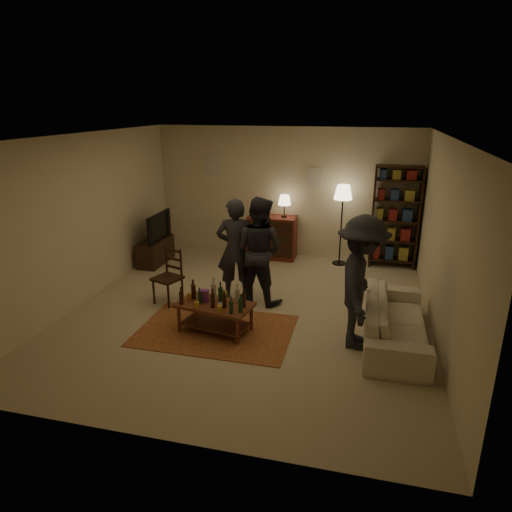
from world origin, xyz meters
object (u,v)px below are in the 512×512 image
(floor_lamp, at_px, (343,198))
(dresser, at_px, (272,236))
(coffee_table, at_px, (215,306))
(sofa, at_px, (396,321))
(person_left, at_px, (235,250))
(dining_chair, at_px, (170,274))
(tv_stand, at_px, (155,245))
(person_right, at_px, (259,250))
(bookshelf, at_px, (395,216))
(person_by_sofa, at_px, (361,283))

(floor_lamp, bearing_deg, dresser, 177.44)
(dresser, bearing_deg, coffee_table, -91.82)
(sofa, relative_size, person_left, 1.22)
(dining_chair, relative_size, tv_stand, 0.88)
(coffee_table, distance_m, person_right, 1.35)
(coffee_table, xyz_separation_m, tv_stand, (-2.14, 2.52, -0.01))
(bookshelf, height_order, floor_lamp, bookshelf)
(tv_stand, relative_size, person_right, 0.60)
(bookshelf, distance_m, floor_lamp, 1.08)
(tv_stand, bearing_deg, bookshelf, 11.80)
(dresser, relative_size, floor_lamp, 0.84)
(dining_chair, xyz_separation_m, bookshelf, (3.59, 2.71, 0.55))
(dining_chair, distance_m, tv_stand, 2.05)
(dining_chair, height_order, bookshelf, bookshelf)
(sofa, bearing_deg, coffee_table, 97.39)
(coffee_table, distance_m, bookshelf, 4.38)
(person_right, bearing_deg, person_left, 17.89)
(dining_chair, relative_size, dresser, 0.69)
(person_left, relative_size, person_right, 0.97)
(dresser, relative_size, bookshelf, 0.67)
(bookshelf, xyz_separation_m, sofa, (-0.05, -3.18, -0.73))
(person_right, relative_size, person_by_sofa, 0.97)
(tv_stand, height_order, bookshelf, bookshelf)
(sofa, distance_m, person_right, 2.39)
(coffee_table, bearing_deg, bookshelf, 53.99)
(tv_stand, distance_m, person_right, 2.87)
(dresser, distance_m, sofa, 3.93)
(floor_lamp, relative_size, person_by_sofa, 0.90)
(tv_stand, height_order, sofa, tv_stand)
(person_left, bearing_deg, bookshelf, -151.86)
(dining_chair, distance_m, dresser, 2.88)
(tv_stand, bearing_deg, dresser, 22.07)
(person_right, height_order, person_by_sofa, person_by_sofa)
(dining_chair, distance_m, person_left, 1.15)
(dining_chair, distance_m, sofa, 3.58)
(dining_chair, height_order, person_right, person_right)
(bookshelf, distance_m, person_by_sofa, 3.46)
(tv_stand, distance_m, bookshelf, 4.84)
(sofa, xyz_separation_m, person_left, (-2.55, 0.90, 0.55))
(person_left, distance_m, person_by_sofa, 2.34)
(coffee_table, bearing_deg, floor_lamp, 65.65)
(floor_lamp, xyz_separation_m, person_left, (-1.57, -2.15, -0.52))
(coffee_table, relative_size, bookshelf, 0.56)
(floor_lamp, distance_m, sofa, 3.38)
(bookshelf, relative_size, floor_lamp, 1.24)
(sofa, height_order, person_by_sofa, person_by_sofa)
(floor_lamp, xyz_separation_m, person_right, (-1.17, -2.16, -0.50))
(floor_lamp, height_order, person_by_sofa, person_by_sofa)
(person_left, xyz_separation_m, person_right, (0.40, -0.01, 0.02))
(dresser, distance_m, person_by_sofa, 3.87)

